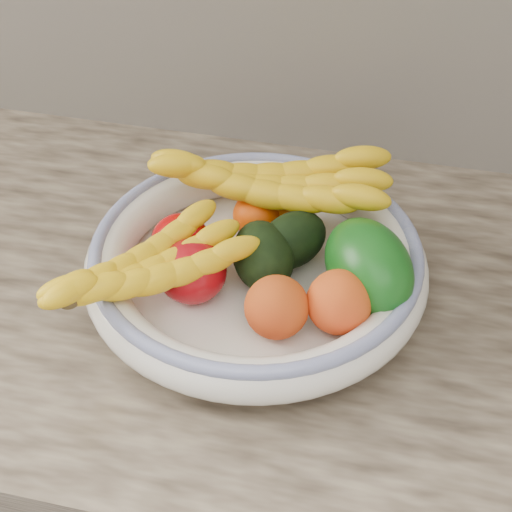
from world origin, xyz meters
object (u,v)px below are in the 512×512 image
at_px(green_mango, 368,267).
at_px(banana_bunch_back, 268,188).
at_px(banana_bunch_front, 147,273).
at_px(fruit_bowl, 256,264).

relative_size(green_mango, banana_bunch_back, 0.43).
xyz_separation_m(banana_bunch_back, banana_bunch_front, (-0.09, -0.17, -0.01)).
height_order(fruit_bowl, green_mango, green_mango).
bearing_deg(banana_bunch_front, banana_bunch_back, 9.91).
distance_m(fruit_bowl, green_mango, 0.13).
xyz_separation_m(fruit_bowl, banana_bunch_front, (-0.10, -0.08, 0.03)).
bearing_deg(banana_bunch_front, green_mango, -33.84).
xyz_separation_m(green_mango, banana_bunch_back, (-0.13, 0.10, 0.01)).
bearing_deg(green_mango, fruit_bowl, 142.59).
bearing_deg(banana_bunch_back, green_mango, -42.72).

